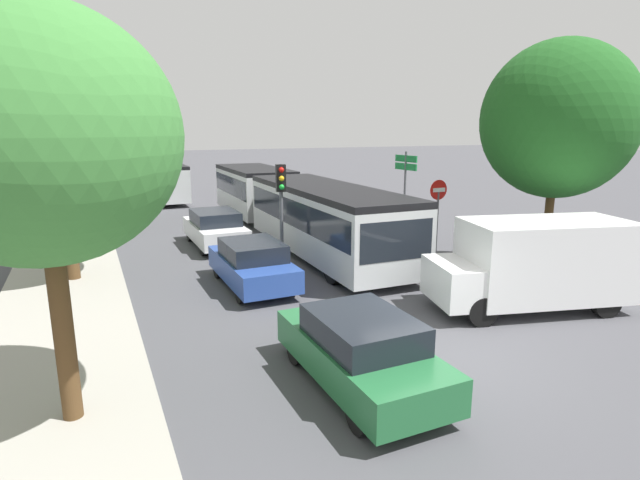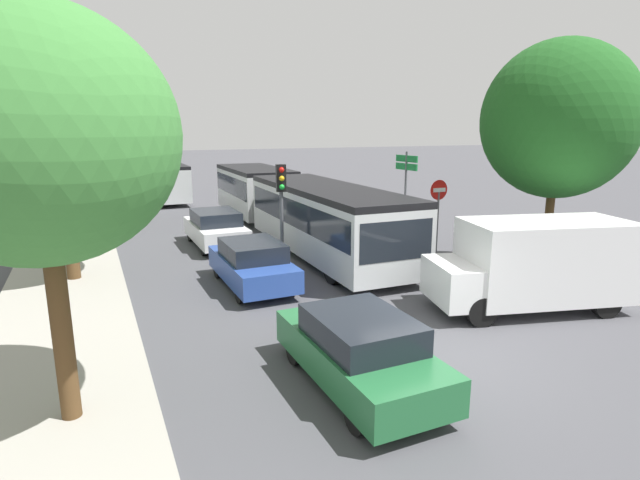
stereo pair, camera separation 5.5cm
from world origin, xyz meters
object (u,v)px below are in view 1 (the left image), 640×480
at_px(articulated_bus, 290,202).
at_px(queued_car_white, 215,228).
at_px(traffic_light, 281,192).
at_px(no_entry_sign, 438,207).
at_px(queued_car_green, 360,350).
at_px(tree_left_near, 33,143).
at_px(direction_sign_post, 405,176).
at_px(city_bus_rear, 157,177).
at_px(tree_right_near, 557,124).
at_px(queued_car_blue, 252,264).
at_px(white_van, 536,262).
at_px(tree_left_mid, 58,126).
at_px(tree_left_distant, 72,119).
at_px(tree_left_far, 72,113).

bearing_deg(articulated_bus, queued_car_white, -79.29).
xyz_separation_m(traffic_light, no_entry_sign, (5.22, -1.63, -0.62)).
relative_size(queued_car_green, tree_left_near, 0.63).
bearing_deg(direction_sign_post, traffic_light, 15.46).
xyz_separation_m(city_bus_rear, tree_right_near, (8.60, -24.05, 3.30)).
xyz_separation_m(city_bus_rear, queued_car_blue, (-0.15, -21.30, -0.69)).
height_order(city_bus_rear, white_van, city_bus_rear).
distance_m(articulated_bus, direction_sign_post, 5.08).
bearing_deg(tree_left_mid, no_entry_sign, -11.64).
distance_m(queued_car_white, direction_sign_post, 8.29).
bearing_deg(tree_right_near, city_bus_rear, 109.69).
xyz_separation_m(city_bus_rear, queued_car_white, (0.09, -15.77, -0.66)).
bearing_deg(no_entry_sign, tree_left_distant, -152.31).
distance_m(queued_car_white, no_entry_sign, 8.53).
bearing_deg(white_van, direction_sign_post, -88.55).
distance_m(queued_car_green, white_van, 6.23).
bearing_deg(city_bus_rear, no_entry_sign, -161.44).
distance_m(queued_car_green, direction_sign_post, 13.60).
relative_size(white_van, tree_left_near, 0.85).
height_order(no_entry_sign, tree_left_distant, tree_left_distant).
relative_size(articulated_bus, queued_car_white, 4.20).
bearing_deg(traffic_light, tree_right_near, 68.02).
xyz_separation_m(no_entry_sign, tree_left_distant, (-11.48, 21.89, 3.27)).
relative_size(queued_car_blue, tree_left_far, 0.49).
bearing_deg(queued_car_blue, tree_right_near, -107.15).
height_order(articulated_bus, tree_left_mid, tree_left_mid).
bearing_deg(queued_car_blue, no_entry_sign, -87.18).
distance_m(articulated_bus, queued_car_white, 3.49).
height_order(no_entry_sign, tree_left_far, tree_left_far).
bearing_deg(no_entry_sign, tree_left_mid, -101.64).
bearing_deg(tree_left_near, no_entry_sign, 26.83).
relative_size(tree_left_mid, tree_left_distant, 0.91).
relative_size(queued_car_white, tree_left_mid, 0.58).
xyz_separation_m(no_entry_sign, tree_right_near, (1.86, -3.05, 2.81)).
distance_m(tree_left_mid, tree_left_distant, 19.49).
bearing_deg(tree_left_distant, queued_car_blue, -78.31).
bearing_deg(tree_left_near, tree_left_mid, 89.80).
xyz_separation_m(queued_car_blue, tree_left_mid, (-4.76, 2.71, 3.94)).
distance_m(queued_car_green, tree_left_distant, 29.30).
bearing_deg(no_entry_sign, queued_car_blue, -87.45).
height_order(queued_car_green, white_van, white_van).
height_order(queued_car_blue, white_van, white_van).
bearing_deg(traffic_light, tree_left_far, -136.22).
distance_m(articulated_bus, city_bus_rear, 15.63).
xyz_separation_m(direction_sign_post, tree_left_far, (-12.67, 7.40, 2.66)).
relative_size(city_bus_rear, tree_left_near, 1.77).
relative_size(articulated_bus, no_entry_sign, 6.15).
xyz_separation_m(city_bus_rear, tree_left_far, (-4.60, -9.66, 3.83)).
distance_m(queued_car_green, queued_car_blue, 6.41).
bearing_deg(direction_sign_post, queued_car_blue, 23.39).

